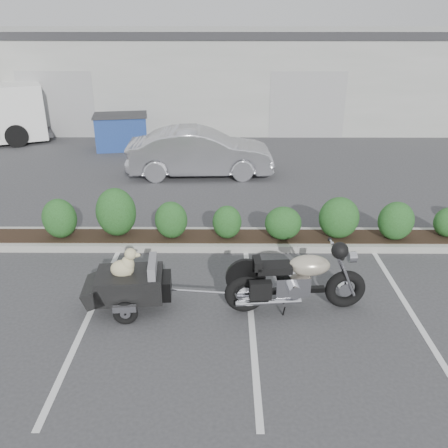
{
  "coord_description": "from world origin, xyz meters",
  "views": [
    {
      "loc": [
        0.79,
        -7.16,
        4.59
      ],
      "look_at": [
        0.74,
        1.52,
        0.75
      ],
      "focal_mm": 38.0,
      "sensor_mm": 36.0,
      "label": 1
    }
  ],
  "objects_px": {
    "motorcycle": "(296,281)",
    "pet_trailer": "(129,284)",
    "dumpster": "(122,131)",
    "sedan": "(200,152)"
  },
  "relations": [
    {
      "from": "motorcycle",
      "to": "pet_trailer",
      "type": "height_order",
      "value": "motorcycle"
    },
    {
      "from": "pet_trailer",
      "to": "dumpster",
      "type": "bearing_deg",
      "value": 97.16
    },
    {
      "from": "motorcycle",
      "to": "pet_trailer",
      "type": "bearing_deg",
      "value": 174.63
    },
    {
      "from": "pet_trailer",
      "to": "sedan",
      "type": "bearing_deg",
      "value": 78.73
    },
    {
      "from": "motorcycle",
      "to": "sedan",
      "type": "distance_m",
      "value": 7.64
    },
    {
      "from": "motorcycle",
      "to": "sedan",
      "type": "height_order",
      "value": "sedan"
    },
    {
      "from": "motorcycle",
      "to": "dumpster",
      "type": "distance_m",
      "value": 11.73
    },
    {
      "from": "motorcycle",
      "to": "pet_trailer",
      "type": "distance_m",
      "value": 2.79
    },
    {
      "from": "dumpster",
      "to": "motorcycle",
      "type": "bearing_deg",
      "value": -74.2
    },
    {
      "from": "motorcycle",
      "to": "sedan",
      "type": "xyz_separation_m",
      "value": [
        -1.97,
        7.37,
        0.18
      ]
    }
  ]
}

